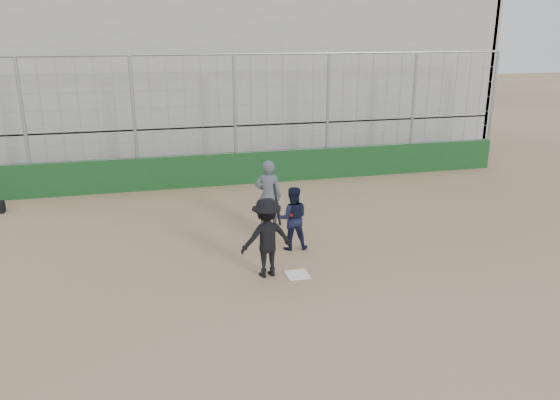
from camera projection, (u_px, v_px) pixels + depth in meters
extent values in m
plane|color=brown|center=(297.00, 275.00, 10.89)|extent=(90.00, 90.00, 0.00)
cube|color=white|center=(297.00, 275.00, 10.89)|extent=(0.44, 0.44, 0.02)
cube|color=#123917|center=(236.00, 169.00, 17.22)|extent=(18.00, 0.25, 1.00)
cylinder|color=gray|center=(235.00, 121.00, 16.77)|extent=(0.10, 0.10, 4.00)
cylinder|color=gray|center=(492.00, 111.00, 18.89)|extent=(0.10, 0.10, 4.00)
cylinder|color=gray|center=(233.00, 54.00, 16.18)|extent=(18.00, 0.07, 0.07)
cube|color=gray|center=(215.00, 132.00, 21.71)|extent=(20.00, 6.70, 1.60)
cube|color=gray|center=(212.00, 57.00, 20.84)|extent=(20.00, 6.70, 4.20)
cube|color=gray|center=(445.00, 73.00, 23.44)|extent=(0.25, 6.70, 6.10)
imported|color=black|center=(267.00, 237.00, 10.67)|extent=(1.09, 0.70, 1.60)
cylinder|color=black|center=(277.00, 205.00, 10.69)|extent=(0.07, 0.57, 0.71)
imported|color=black|center=(292.00, 229.00, 12.04)|extent=(0.77, 0.64, 0.95)
sphere|color=maroon|center=(292.00, 213.00, 11.93)|extent=(0.28, 0.28, 0.28)
imported|color=#454E58|center=(268.00, 199.00, 13.09)|extent=(0.75, 0.62, 1.58)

